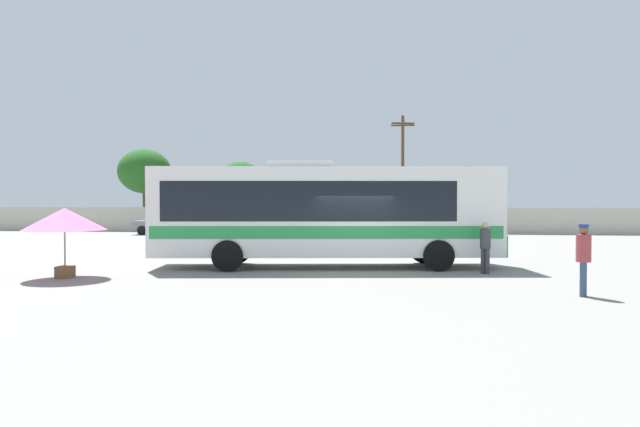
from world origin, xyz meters
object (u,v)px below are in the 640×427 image
at_px(parked_car_second_grey, 241,224).
at_px(parked_car_third_black, 326,224).
at_px(utility_pole_near, 403,171).
at_px(roadside_tree_midleft, 240,183).
at_px(coach_bus_white_green, 322,211).
at_px(attendant_by_bus_door, 485,245).
at_px(utility_pole_far, 403,172).
at_px(passenger_waiting_on_apron, 583,255).
at_px(parked_car_leftmost_grey, 166,223).
at_px(parked_car_rightmost_white, 437,225).
at_px(vendor_umbrella_secondary_pink, 65,220).
at_px(roadside_tree_left, 144,171).

distance_m(parked_car_second_grey, parked_car_third_black, 5.92).
relative_size(utility_pole_near, roadside_tree_midleft, 1.62).
relative_size(coach_bus_white_green, attendant_by_bus_door, 7.38).
bearing_deg(utility_pole_far, passenger_waiting_on_apron, -82.59).
xyz_separation_m(parked_car_leftmost_grey, utility_pole_far, (16.46, 6.60, 3.80)).
height_order(parked_car_rightmost_white, utility_pole_near, utility_pole_near).
bearing_deg(parked_car_rightmost_white, parked_car_leftmost_grey, 178.30).
distance_m(coach_bus_white_green, attendant_by_bus_door, 5.63).
distance_m(passenger_waiting_on_apron, vendor_umbrella_secondary_pink, 14.52).
xyz_separation_m(coach_bus_white_green, passenger_waiting_on_apron, (7.09, -5.35, -0.98)).
distance_m(parked_car_rightmost_white, roadside_tree_left, 24.80).
height_order(parked_car_third_black, utility_pole_near, utility_pole_near).
distance_m(vendor_umbrella_secondary_pink, parked_car_leftmost_grey, 22.92).
relative_size(vendor_umbrella_secondary_pink, roadside_tree_midleft, 0.43).
relative_size(attendant_by_bus_door, parked_car_second_grey, 0.36).
relative_size(vendor_umbrella_secondary_pink, roadside_tree_left, 0.36).
distance_m(parked_car_rightmost_white, roadside_tree_midleft, 17.65).
distance_m(parked_car_leftmost_grey, parked_car_third_black, 11.39).
height_order(coach_bus_white_green, roadside_tree_midleft, roadside_tree_midleft).
relative_size(attendant_by_bus_door, parked_car_leftmost_grey, 0.38).
relative_size(attendant_by_bus_door, parked_car_third_black, 0.40).
bearing_deg(vendor_umbrella_secondary_pink, parked_car_rightmost_white, 59.64).
xyz_separation_m(coach_bus_white_green, parked_car_rightmost_white, (5.28, 17.68, -1.21)).
xyz_separation_m(coach_bus_white_green, roadside_tree_midleft, (-10.05, 25.86, 1.89)).
height_order(utility_pole_far, roadside_tree_midleft, utility_pole_far).
distance_m(coach_bus_white_green, utility_pole_near, 25.91).
bearing_deg(parked_car_second_grey, vendor_umbrella_secondary_pink, -88.69).
bearing_deg(coach_bus_white_green, roadside_tree_left, 125.65).
distance_m(passenger_waiting_on_apron, parked_car_second_grey, 27.65).
bearing_deg(coach_bus_white_green, parked_car_leftmost_grey, 126.11).
height_order(attendant_by_bus_door, vendor_umbrella_secondary_pink, vendor_umbrella_secondary_pink).
bearing_deg(parked_car_rightmost_white, roadside_tree_left, 162.27).
relative_size(parked_car_leftmost_grey, utility_pole_far, 0.49).
distance_m(utility_pole_far, roadside_tree_left, 21.19).
distance_m(vendor_umbrella_secondary_pink, utility_pole_far, 30.70).
height_order(parked_car_second_grey, roadside_tree_midleft, roadside_tree_midleft).
height_order(parked_car_second_grey, parked_car_third_black, parked_car_third_black).
height_order(coach_bus_white_green, parked_car_third_black, coach_bus_white_green).
relative_size(vendor_umbrella_secondary_pink, parked_car_leftmost_grey, 0.56).
height_order(passenger_waiting_on_apron, vendor_umbrella_secondary_pink, vendor_umbrella_secondary_pink).
height_order(utility_pole_far, roadside_tree_left, utility_pole_far).
bearing_deg(attendant_by_bus_door, parked_car_leftmost_grey, 133.94).
relative_size(attendant_by_bus_door, roadside_tree_left, 0.25).
distance_m(parked_car_third_black, parked_car_rightmost_white, 7.23).
xyz_separation_m(vendor_umbrella_secondary_pink, utility_pole_far, (10.50, 28.71, 2.83)).
xyz_separation_m(utility_pole_near, roadside_tree_midleft, (-13.22, 0.29, -0.84)).
distance_m(coach_bus_white_green, roadside_tree_midleft, 27.81).
relative_size(parked_car_second_grey, parked_car_third_black, 1.11).
bearing_deg(parked_car_leftmost_grey, vendor_umbrella_secondary_pink, -74.91).
height_order(vendor_umbrella_secondary_pink, parked_car_rightmost_white, vendor_umbrella_secondary_pink).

